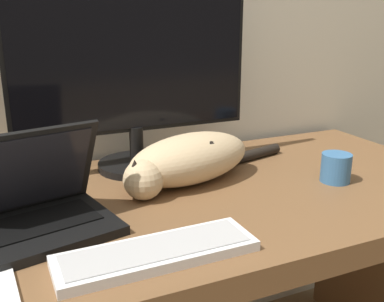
# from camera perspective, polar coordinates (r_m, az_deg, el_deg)

# --- Properties ---
(desk) EXTENTS (1.76, 0.73, 0.73)m
(desk) POSITION_cam_1_polar(r_m,az_deg,el_deg) (1.16, -4.84, -12.64)
(desk) COLOR brown
(desk) RESTS_ON ground_plane
(monitor) EXTENTS (0.68, 0.23, 0.52)m
(monitor) POSITION_cam_1_polar(r_m,az_deg,el_deg) (1.26, -7.44, 9.89)
(monitor) COLOR black
(monitor) RESTS_ON desk
(laptop) EXTENTS (0.35, 0.28, 0.22)m
(laptop) POSITION_cam_1_polar(r_m,az_deg,el_deg) (0.99, -19.51, -7.28)
(laptop) COLOR black
(laptop) RESTS_ON desk
(external_keyboard) EXTENTS (0.38, 0.12, 0.02)m
(external_keyboard) POSITION_cam_1_polar(r_m,az_deg,el_deg) (0.85, -4.49, -12.74)
(external_keyboard) COLOR white
(external_keyboard) RESTS_ON desk
(cat) EXTENTS (0.56, 0.26, 0.13)m
(cat) POSITION_cam_1_polar(r_m,az_deg,el_deg) (1.18, -0.44, -0.97)
(cat) COLOR #D1B284
(cat) RESTS_ON desk
(coffee_mug) EXTENTS (0.08, 0.08, 0.08)m
(coffee_mug) POSITION_cam_1_polar(r_m,az_deg,el_deg) (1.26, 17.81, -2.04)
(coffee_mug) COLOR teal
(coffee_mug) RESTS_ON desk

